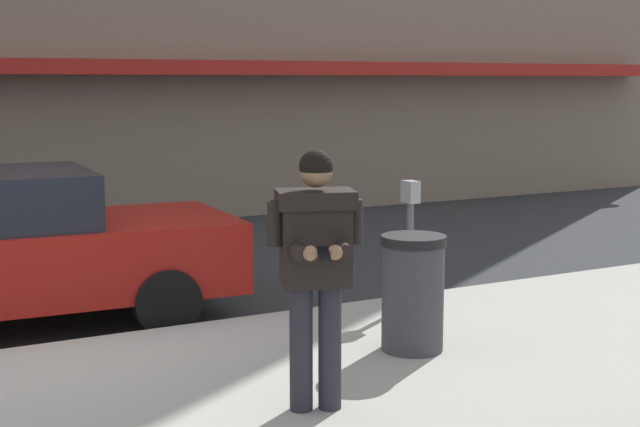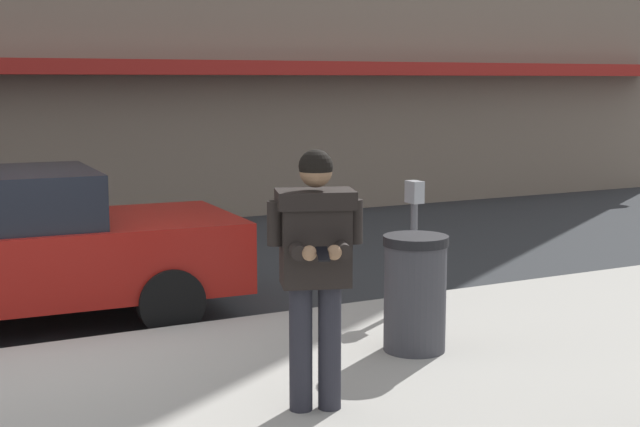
# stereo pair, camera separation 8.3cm
# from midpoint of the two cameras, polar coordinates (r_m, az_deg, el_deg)

# --- Properties ---
(ground_plane) EXTENTS (80.00, 80.00, 0.00)m
(ground_plane) POSITION_cam_midpoint_polar(r_m,az_deg,el_deg) (8.35, -19.53, -8.65)
(ground_plane) COLOR #2B2D30
(curb_paint_line) EXTENTS (28.00, 0.12, 0.01)m
(curb_paint_line) POSITION_cam_midpoint_polar(r_m,az_deg,el_deg) (8.58, -12.92, -7.88)
(curb_paint_line) COLOR silver
(curb_paint_line) RESTS_ON ground
(man_texting_on_phone) EXTENTS (0.62, 0.65, 1.81)m
(man_texting_on_phone) POSITION_cam_midpoint_polar(r_m,az_deg,el_deg) (6.00, -0.67, -2.47)
(man_texting_on_phone) COLOR #23232B
(man_texting_on_phone) RESTS_ON sidewalk
(parking_meter) EXTENTS (0.12, 0.18, 1.27)m
(parking_meter) POSITION_cam_midpoint_polar(r_m,az_deg,el_deg) (8.91, 5.52, -0.71)
(parking_meter) COLOR #4C4C51
(parking_meter) RESTS_ON sidewalk
(trash_bin) EXTENTS (0.55, 0.55, 0.98)m
(trash_bin) POSITION_cam_midpoint_polar(r_m,az_deg,el_deg) (7.52, 5.64, -5.06)
(trash_bin) COLOR #38383D
(trash_bin) RESTS_ON sidewalk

